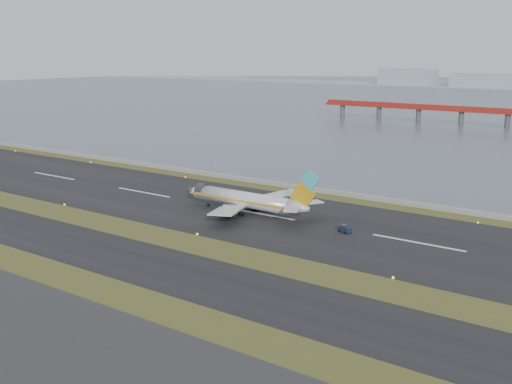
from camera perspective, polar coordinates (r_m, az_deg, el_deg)
ground at (r=132.03m, az=-7.42°, el=-4.56°), size 1000.00×1000.00×0.00m
taxiway_strip at (r=124.11m, az=-11.28°, el=-5.79°), size 1000.00×18.00×0.10m
runway_strip at (r=154.10m, az=0.33°, el=-1.96°), size 1000.00×45.00×0.10m
seawall at (r=178.42m, az=6.05°, el=0.11°), size 1000.00×2.50×1.00m
airliner at (r=153.23m, az=-0.73°, el=-0.73°), size 38.52×32.89×12.80m
pushback_tug at (r=139.57m, az=7.90°, el=-3.27°), size 3.08×2.31×1.75m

